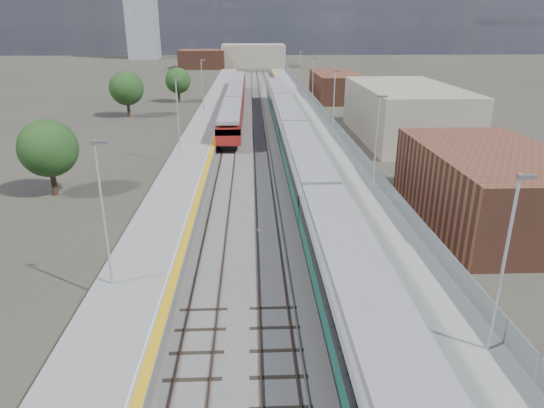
{
  "coord_description": "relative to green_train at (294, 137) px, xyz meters",
  "views": [
    {
      "loc": [
        -2.96,
        -14.12,
        13.58
      ],
      "look_at": [
        -1.66,
        16.15,
        2.2
      ],
      "focal_mm": 32.0,
      "sensor_mm": 36.0,
      "label": 1
    }
  ],
  "objects": [
    {
      "name": "tree_c",
      "position": [
        -17.45,
        39.43,
        1.49
      ],
      "size": [
        4.52,
        4.52,
        6.12
      ],
      "color": "#382619",
      "rests_on": "ground"
    },
    {
      "name": "green_train",
      "position": [
        0.0,
        0.0,
        0.0
      ],
      "size": [
        3.04,
        84.53,
        3.35
      ],
      "color": "black",
      "rests_on": "ground"
    },
    {
      "name": "ballast_bed",
      "position": [
        -3.75,
        16.79,
        -2.33
      ],
      "size": [
        10.5,
        155.0,
        0.06
      ],
      "primitive_type": "cube",
      "color": "#565451",
      "rests_on": "ground"
    },
    {
      "name": "red_train",
      "position": [
        -7.0,
        30.05,
        -0.27
      ],
      "size": [
        2.8,
        56.84,
        3.54
      ],
      "color": "black",
      "rests_on": "ground"
    },
    {
      "name": "platform_left",
      "position": [
        -10.55,
        16.78,
        -1.84
      ],
      "size": [
        4.3,
        155.0,
        8.52
      ],
      "color": "slate",
      "rests_on": "ground"
    },
    {
      "name": "buildings",
      "position": [
        -19.62,
        102.89,
        8.35
      ],
      "size": [
        72.0,
        185.5,
        40.0
      ],
      "color": "brown",
      "rests_on": "ground"
    },
    {
      "name": "platform_right",
      "position": [
        3.78,
        16.78,
        -1.82
      ],
      "size": [
        4.7,
        155.0,
        8.52
      ],
      "color": "slate",
      "rests_on": "ground"
    },
    {
      "name": "tracks",
      "position": [
        -3.15,
        18.47,
        -2.25
      ],
      "size": [
        8.96,
        160.0,
        0.17
      ],
      "color": "#4C3323",
      "rests_on": "ground"
    },
    {
      "name": "tree_a",
      "position": [
        -20.97,
        -10.76,
        1.66
      ],
      "size": [
        4.71,
        4.71,
        6.38
      ],
      "color": "#382619",
      "rests_on": "ground"
    },
    {
      "name": "tree_b",
      "position": [
        -23.13,
        25.11,
        1.97
      ],
      "size": [
        5.07,
        5.07,
        6.87
      ],
      "color": "#382619",
      "rests_on": "ground"
    },
    {
      "name": "tree_d",
      "position": [
        21.87,
        24.75,
        1.21
      ],
      "size": [
        4.19,
        4.19,
        5.68
      ],
      "color": "#382619",
      "rests_on": "ground"
    },
    {
      "name": "ground",
      "position": [
        -1.5,
        14.29,
        -2.36
      ],
      "size": [
        320.0,
        320.0,
        0.0
      ],
      "primitive_type": "plane",
      "color": "#47443A",
      "rests_on": "ground"
    }
  ]
}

